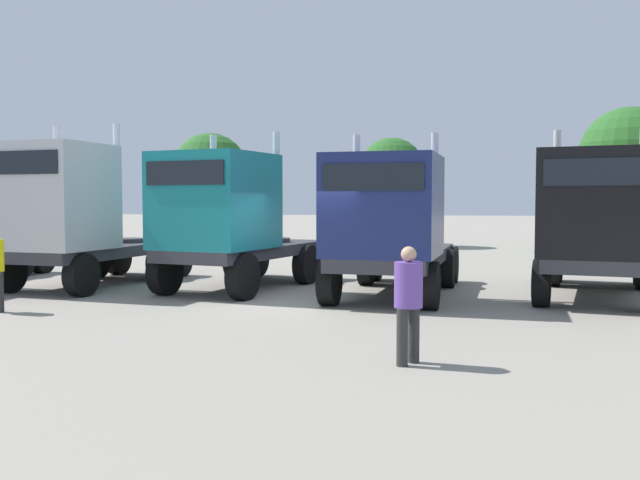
{
  "coord_description": "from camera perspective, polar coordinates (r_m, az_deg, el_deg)",
  "views": [
    {
      "loc": [
        3.28,
        -14.89,
        2.29
      ],
      "look_at": [
        -0.15,
        2.51,
        1.3
      ],
      "focal_mm": 38.88,
      "sensor_mm": 36.0,
      "label": 1
    }
  ],
  "objects": [
    {
      "name": "semi_truck_teal",
      "position": [
        17.63,
        -7.6,
        1.73
      ],
      "size": [
        3.73,
        6.21,
        4.06
      ],
      "rotation": [
        0.0,
        0.0,
        -1.79
      ],
      "color": "#333338",
      "rests_on": "ground"
    },
    {
      "name": "oak_far_left",
      "position": [
        36.33,
        -9.02,
        5.63
      ],
      "size": [
        3.87,
        3.87,
        5.81
      ],
      "color": "#4C3823",
      "rests_on": "ground"
    },
    {
      "name": "oak_far_right",
      "position": [
        32.62,
        24.1,
        6.32
      ],
      "size": [
        4.19,
        4.19,
        6.33
      ],
      "color": "#4C3823",
      "rests_on": "ground"
    },
    {
      "name": "semi_truck_silver",
      "position": [
        19.06,
        -19.82,
        1.91
      ],
      "size": [
        3.25,
        6.16,
        4.32
      ],
      "rotation": [
        0.0,
        0.0,
        -1.7
      ],
      "color": "#333338",
      "rests_on": "ground"
    },
    {
      "name": "visitor_with_camera",
      "position": [
        9.79,
        7.29,
        -4.63
      ],
      "size": [
        0.55,
        0.55,
        1.66
      ],
      "rotation": [
        0.0,
        0.0,
        5.73
      ],
      "color": "#2E2E2E",
      "rests_on": "ground"
    },
    {
      "name": "semi_truck_navy",
      "position": [
        16.12,
        5.71,
        1.28
      ],
      "size": [
        3.03,
        6.46,
        3.92
      ],
      "rotation": [
        0.0,
        0.0,
        -1.65
      ],
      "color": "#333338",
      "rests_on": "ground"
    },
    {
      "name": "semi_truck_black",
      "position": [
        16.94,
        21.88,
        1.31
      ],
      "size": [
        3.67,
        6.68,
        4.01
      ],
      "rotation": [
        0.0,
        0.0,
        -1.76
      ],
      "color": "#333338",
      "rests_on": "ground"
    },
    {
      "name": "oak_far_centre",
      "position": [
        35.52,
        5.92,
        5.67
      ],
      "size": [
        3.34,
        3.34,
        5.53
      ],
      "color": "#4C3823",
      "rests_on": "ground"
    },
    {
      "name": "ground",
      "position": [
        15.42,
        -1.27,
        -5.35
      ],
      "size": [
        200.0,
        200.0,
        0.0
      ],
      "primitive_type": "plane",
      "color": "gray"
    }
  ]
}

